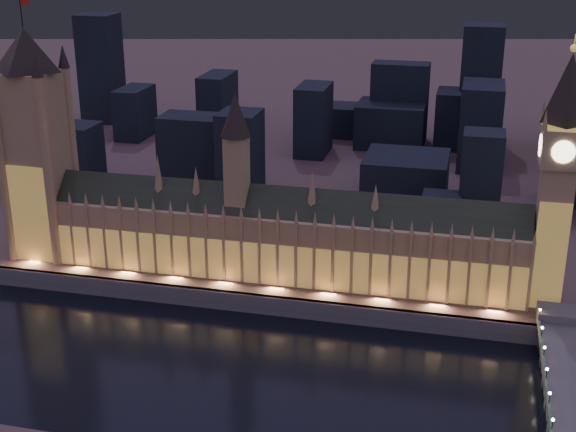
% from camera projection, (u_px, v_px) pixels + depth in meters
% --- Properties ---
extents(ground_plane, '(2000.00, 2000.00, 0.00)m').
position_uv_depth(ground_plane, '(239.00, 365.00, 289.97)').
color(ground_plane, black).
rests_on(ground_plane, ground).
extents(north_bank, '(2000.00, 960.00, 8.00)m').
position_uv_depth(north_bank, '(398.00, 82.00, 761.76)').
color(north_bank, brown).
rests_on(north_bank, ground).
extents(embankment_wall, '(2000.00, 2.50, 8.00)m').
position_uv_depth(embankment_wall, '(268.00, 305.00, 325.87)').
color(embankment_wall, '#425256').
rests_on(embankment_wall, ground).
extents(palace_of_westminster, '(202.00, 21.84, 78.00)m').
position_uv_depth(palace_of_westminster, '(281.00, 236.00, 336.77)').
color(palace_of_westminster, gray).
rests_on(palace_of_westminster, north_bank).
extents(victoria_tower, '(31.68, 31.68, 112.81)m').
position_uv_depth(victoria_tower, '(35.00, 133.00, 348.06)').
color(victoria_tower, gray).
rests_on(victoria_tower, north_bank).
extents(elizabeth_tower, '(18.00, 18.00, 105.31)m').
position_uv_depth(elizabeth_tower, '(560.00, 161.00, 299.16)').
color(elizabeth_tower, gray).
rests_on(elizabeth_tower, north_bank).
extents(westminster_bridge, '(19.60, 113.00, 15.90)m').
position_uv_depth(westminster_bridge, '(574.00, 398.00, 259.56)').
color(westminster_bridge, '#425256').
rests_on(westminster_bridge, ground).
extents(city_backdrop, '(483.58, 215.63, 78.69)m').
position_uv_depth(city_backdrop, '(416.00, 125.00, 494.48)').
color(city_backdrop, black).
rests_on(city_backdrop, north_bank).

